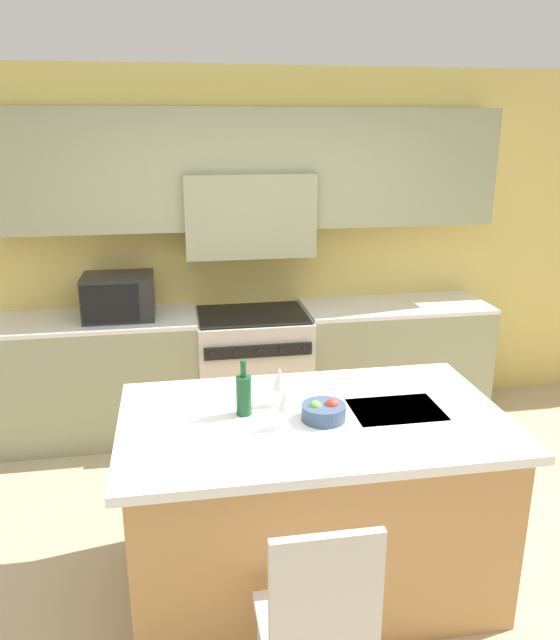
{
  "coord_description": "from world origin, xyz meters",
  "views": [
    {
      "loc": [
        -0.55,
        -2.56,
        2.28
      ],
      "look_at": [
        0.03,
        0.85,
        1.19
      ],
      "focal_mm": 35.0,
      "sensor_mm": 36.0,
      "label": 1
    }
  ],
  "objects_px": {
    "wine_glass_far": "(280,379)",
    "fruit_bowl": "(324,411)",
    "range_stove": "(253,370)",
    "island_chair": "(319,622)",
    "microwave": "(119,296)",
    "wine_glass_near": "(285,400)",
    "wine_bottle": "(244,394)"
  },
  "relations": [
    {
      "from": "wine_bottle",
      "to": "wine_glass_far",
      "type": "xyz_separation_m",
      "value": [
        0.19,
        0.08,
        0.03
      ]
    },
    {
      "from": "microwave",
      "to": "fruit_bowl",
      "type": "relative_size",
      "value": 2.37
    },
    {
      "from": "microwave",
      "to": "range_stove",
      "type": "bearing_deg",
      "value": -1.1
    },
    {
      "from": "island_chair",
      "to": "wine_glass_near",
      "type": "distance_m",
      "value": 0.94
    },
    {
      "from": "wine_glass_far",
      "to": "fruit_bowl",
      "type": "height_order",
      "value": "wine_glass_far"
    },
    {
      "from": "wine_bottle",
      "to": "fruit_bowl",
      "type": "relative_size",
      "value": 1.32
    },
    {
      "from": "microwave",
      "to": "wine_bottle",
      "type": "bearing_deg",
      "value": -68.01
    },
    {
      "from": "wine_bottle",
      "to": "microwave",
      "type": "bearing_deg",
      "value": 111.99
    },
    {
      "from": "microwave",
      "to": "island_chair",
      "type": "bearing_deg",
      "value": -72.1
    },
    {
      "from": "wine_glass_near",
      "to": "wine_bottle",
      "type": "bearing_deg",
      "value": 135.41
    },
    {
      "from": "wine_bottle",
      "to": "range_stove",
      "type": "bearing_deg",
      "value": 81.46
    },
    {
      "from": "island_chair",
      "to": "wine_bottle",
      "type": "distance_m",
      "value": 1.08
    },
    {
      "from": "microwave",
      "to": "wine_bottle",
      "type": "relative_size",
      "value": 1.8
    },
    {
      "from": "microwave",
      "to": "wine_glass_far",
      "type": "distance_m",
      "value": 1.9
    },
    {
      "from": "wine_glass_far",
      "to": "fruit_bowl",
      "type": "bearing_deg",
      "value": -48.29
    },
    {
      "from": "range_stove",
      "to": "microwave",
      "type": "relative_size",
      "value": 1.83
    },
    {
      "from": "wine_glass_near",
      "to": "wine_glass_far",
      "type": "bearing_deg",
      "value": 86.29
    },
    {
      "from": "microwave",
      "to": "fruit_bowl",
      "type": "xyz_separation_m",
      "value": [
        1.07,
        -1.88,
        -0.11
      ]
    },
    {
      "from": "range_stove",
      "to": "wine_glass_near",
      "type": "height_order",
      "value": "wine_glass_near"
    },
    {
      "from": "wine_bottle",
      "to": "fruit_bowl",
      "type": "height_order",
      "value": "wine_bottle"
    },
    {
      "from": "microwave",
      "to": "island_chair",
      "type": "distance_m",
      "value": 2.88
    },
    {
      "from": "wine_bottle",
      "to": "wine_glass_near",
      "type": "relative_size",
      "value": 1.4
    },
    {
      "from": "wine_glass_far",
      "to": "fruit_bowl",
      "type": "distance_m",
      "value": 0.28
    },
    {
      "from": "island_chair",
      "to": "wine_glass_near",
      "type": "xyz_separation_m",
      "value": [
        0.01,
        0.77,
        0.54
      ]
    },
    {
      "from": "wine_bottle",
      "to": "fruit_bowl",
      "type": "distance_m",
      "value": 0.39
    },
    {
      "from": "range_stove",
      "to": "island_chair",
      "type": "relative_size",
      "value": 0.93
    },
    {
      "from": "wine_bottle",
      "to": "wine_glass_near",
      "type": "height_order",
      "value": "wine_bottle"
    },
    {
      "from": "range_stove",
      "to": "microwave",
      "type": "xyz_separation_m",
      "value": [
        -0.97,
        0.02,
        0.64
      ]
    },
    {
      "from": "wine_bottle",
      "to": "wine_glass_near",
      "type": "bearing_deg",
      "value": -44.59
    },
    {
      "from": "fruit_bowl",
      "to": "wine_glass_near",
      "type": "bearing_deg",
      "value": -166.51
    },
    {
      "from": "range_stove",
      "to": "wine_bottle",
      "type": "bearing_deg",
      "value": -98.54
    },
    {
      "from": "wine_glass_far",
      "to": "microwave",
      "type": "bearing_deg",
      "value": 118.13
    }
  ]
}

